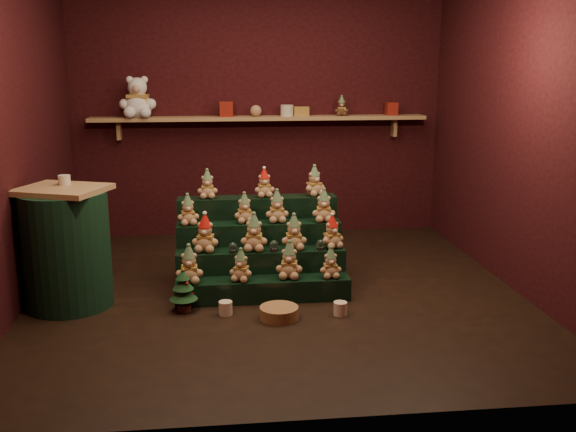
{
  "coord_description": "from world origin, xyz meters",
  "views": [
    {
      "loc": [
        -0.48,
        -5.06,
        1.85
      ],
      "look_at": [
        0.12,
        0.25,
        0.59
      ],
      "focal_mm": 40.0,
      "sensor_mm": 36.0,
      "label": 1
    }
  ],
  "objects": [
    {
      "name": "teddy_10",
      "position": [
        0.03,
        0.27,
        0.68
      ],
      "size": [
        0.2,
        0.18,
        0.28
      ],
      "primitive_type": null,
      "rotation": [
        0.0,
        0.0,
        0.03
      ],
      "color": "tan",
      "rests_on": "riser_tier_midback"
    },
    {
      "name": "teddy_5",
      "position": [
        -0.19,
        0.04,
        0.51
      ],
      "size": [
        0.25,
        0.23,
        0.31
      ],
      "primitive_type": null,
      "rotation": [
        0.0,
        0.0,
        -0.14
      ],
      "color": "tan",
      "rests_on": "riser_tier_midfront"
    },
    {
      "name": "teddy_3",
      "position": [
        0.42,
        -0.19,
        0.3
      ],
      "size": [
        0.18,
        0.16,
        0.25
      ],
      "primitive_type": null,
      "rotation": [
        0.0,
        0.0,
        0.03
      ],
      "color": "tan",
      "rests_on": "riser_tier_front"
    },
    {
      "name": "table_ornament",
      "position": [
        -1.65,
        -0.01,
        0.99
      ],
      "size": [
        0.09,
        0.09,
        0.07
      ],
      "primitive_type": "cylinder",
      "color": "beige",
      "rests_on": "side_table"
    },
    {
      "name": "snow_globe_c",
      "position": [
        0.36,
        -0.02,
        0.4
      ],
      "size": [
        0.07,
        0.07,
        0.09
      ],
      "color": "black",
      "rests_on": "riser_tier_midfront"
    },
    {
      "name": "gift_tin_cream",
      "position": [
        0.29,
        1.85,
        1.38
      ],
      "size": [
        0.14,
        0.14,
        0.12
      ],
      "primitive_type": "cylinder",
      "color": "beige",
      "rests_on": "back_shelf"
    },
    {
      "name": "teddy_12",
      "position": [
        -0.56,
        0.48,
        0.84
      ],
      "size": [
        0.18,
        0.16,
        0.25
      ],
      "primitive_type": null,
      "rotation": [
        0.0,
        0.0,
        0.0
      ],
      "color": "tan",
      "rests_on": "riser_tier_back"
    },
    {
      "name": "left_wall",
      "position": [
        -2.05,
        0.0,
        1.4
      ],
      "size": [
        0.1,
        4.0,
        2.8
      ],
      "primitive_type": "cube",
      "color": "black",
      "rests_on": "ground"
    },
    {
      "name": "scarf_gift_box",
      "position": [
        0.44,
        1.85,
        1.37
      ],
      "size": [
        0.16,
        0.1,
        0.1
      ],
      "primitive_type": "cube",
      "color": "orange",
      "rests_on": "back_shelf"
    },
    {
      "name": "wicker_basket",
      "position": [
        -0.04,
        -0.57,
        0.05
      ],
      "size": [
        0.38,
        0.38,
        0.09
      ],
      "primitive_type": "cylinder",
      "rotation": [
        0.0,
        0.0,
        -0.39
      ],
      "color": "olive",
      "rests_on": "ground"
    },
    {
      "name": "riser_tier_midfront",
      "position": [
        -0.13,
        0.04,
        0.18
      ],
      "size": [
        1.4,
        0.22,
        0.36
      ],
      "primitive_type": "cube",
      "color": "black",
      "rests_on": "ground"
    },
    {
      "name": "ground",
      "position": [
        0.0,
        0.0,
        0.0
      ],
      "size": [
        4.0,
        4.0,
        0.0
      ],
      "primitive_type": "plane",
      "color": "black",
      "rests_on": "ground"
    },
    {
      "name": "shelf_plush_ball",
      "position": [
        -0.05,
        1.85,
        1.38
      ],
      "size": [
        0.12,
        0.12,
        0.12
      ],
      "primitive_type": "sphere",
      "color": "tan",
      "rests_on": "back_shelf"
    },
    {
      "name": "gift_tin_red_a",
      "position": [
        -0.36,
        1.85,
        1.4
      ],
      "size": [
        0.14,
        0.14,
        0.16
      ],
      "primitive_type": "cube",
      "color": "maroon",
      "rests_on": "back_shelf"
    },
    {
      "name": "back_wall",
      "position": [
        0.0,
        2.05,
        1.4
      ],
      "size": [
        4.0,
        0.1,
        2.8
      ],
      "primitive_type": "cube",
      "color": "black",
      "rests_on": "ground"
    },
    {
      "name": "teddy_2",
      "position": [
        0.08,
        -0.17,
        0.33
      ],
      "size": [
        0.25,
        0.23,
        0.3
      ],
      "primitive_type": null,
      "rotation": [
        0.0,
        0.0,
        -0.19
      ],
      "color": "tan",
      "rests_on": "riser_tier_front"
    },
    {
      "name": "teddy_4",
      "position": [
        -0.58,
        0.06,
        0.51
      ],
      "size": [
        0.25,
        0.23,
        0.31
      ],
      "primitive_type": null,
      "rotation": [
        0.0,
        0.0,
        -0.19
      ],
      "color": "tan",
      "rests_on": "riser_tier_midfront"
    },
    {
      "name": "mug_left",
      "position": [
        -0.44,
        -0.45,
        0.05
      ],
      "size": [
        0.1,
        0.1,
        0.1
      ],
      "primitive_type": "cylinder",
      "color": "beige",
      "rests_on": "ground"
    },
    {
      "name": "front_wall",
      "position": [
        0.0,
        -2.05,
        1.4
      ],
      "size": [
        4.0,
        0.1,
        2.8
      ],
      "primitive_type": "cube",
      "color": "black",
      "rests_on": "ground"
    },
    {
      "name": "teddy_0",
      "position": [
        -0.71,
        -0.19,
        0.33
      ],
      "size": [
        0.22,
        0.19,
        0.3
      ],
      "primitive_type": null,
      "rotation": [
        0.0,
        0.0,
        0.0
      ],
      "color": "tan",
      "rests_on": "riser_tier_front"
    },
    {
      "name": "teddy_8",
      "position": [
        -0.73,
        0.26,
        0.67
      ],
      "size": [
        0.21,
        0.19,
        0.26
      ],
      "primitive_type": null,
      "rotation": [
        0.0,
        0.0,
        0.18
      ],
      "color": "tan",
      "rests_on": "riser_tier_midback"
    },
    {
      "name": "back_shelf",
      "position": [
        0.0,
        1.87,
        1.29
      ],
      "size": [
        3.6,
        0.26,
        0.24
      ],
      "color": "tan",
      "rests_on": "ground"
    },
    {
      "name": "brown_bear",
      "position": [
        0.88,
        1.84,
        1.42
      ],
      "size": [
        0.16,
        0.15,
        0.21
      ],
      "primitive_type": null,
      "rotation": [
        0.0,
        0.0,
        -0.12
      ],
      "color": "#51351B",
      "rests_on": "back_shelf"
    },
    {
      "name": "teddy_1",
      "position": [
        -0.3,
        -0.19,
        0.31
      ],
      "size": [
        0.23,
        0.22,
        0.26
      ],
      "primitive_type": null,
      "rotation": [
        0.0,
        0.0,
        -0.37
      ],
      "color": "tan",
      "rests_on": "riser_tier_front"
    },
    {
      "name": "snow_globe_a",
      "position": [
        -0.36,
        -0.02,
        0.4
      ],
      "size": [
        0.07,
        0.07,
        0.09
      ],
      "color": "black",
      "rests_on": "riser_tier_midfront"
    },
    {
      "name": "teddy_9",
      "position": [
        -0.25,
        0.28,
        0.67
      ],
      "size": [
        0.2,
        0.19,
        0.25
      ],
      "primitive_type": null,
      "rotation": [
        0.0,
        0.0,
        0.14
      ],
      "color": "tan",
      "rests_on": "riser_tier_midback"
    },
    {
      "name": "teddy_7",
      "position": [
        0.47,
        0.05,
        0.5
      ],
      "size": [
        0.25,
        0.24,
        0.27
      ],
      "primitive_type": null,
      "rotation": [
        0.0,
        0.0,
        0.38
      ],
      "color": "tan",
      "rests_on": "riser_tier_midfront"
    },
    {
      "name": "white_bear",
      "position": [
        -1.27,
        1.84,
        1.59
      ],
      "size": [
        0.38,
        0.35,
        0.53
      ],
      "primitive_type": null,
      "rotation": [
        0.0,
        0.0,
        -0.01
      ],
      "color": "white",
      "rests_on": "back_shelf"
    },
    {
      "name": "right_wall",
      "position": [
        2.05,
        0.0,
        1.4
      ],
      "size": [
        0.1,
        4.0,
        2.8
      ],
      "primitive_type": "cube",
      "color": "black",
      "rests_on": "ground"
    },
    {
      "name": "riser_tier_midback",
      "position": [
        -0.13,
        0.26,
        0.27
      ],
      "size": [
        1.4,
        0.22,
        0.54
      ],
      "primitive_type": "cube",
      "color": "black",
      "rests_on": "ground"
    },
    {
      "name": "riser_tier_back",
      "position": [
        -0.13,
        0.48,
        0.36
      ],
      "size": [
        1.4,
        0.22,
        0.72
      ],
      "primitive_type": "cube",
      "color": "black",
      "rests_on": "ground"
    },
    {
      "name": "gift_tin_red_b",
      "position": [
        1.44,
        1.85,
        1.39
      ],
      "size": [
        0.12,
        0.12,
        0.14
      ],
      "primitive_type": "cube",
      "color": "maroon",
      "rests_on": "back_shelf"
    },
    {
      "name": "side_table",
      "position": [
        -1.65,
        -0.11,
        0.47
      ],
      "size": [
        0.77,
        0.71,
        0.95
      ],
      "rotation": [
        0.0,
        0.0,
        -0.37
      ],
      "color": "tan",
      "rests_on": "ground"
    },
    {
      "name": "teddy_13",
      "position": [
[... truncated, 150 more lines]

